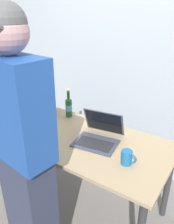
{
  "coord_description": "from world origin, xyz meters",
  "views": [
    {
      "loc": [
        0.9,
        -1.31,
        1.71
      ],
      "look_at": [
        0.01,
        0.0,
        0.99
      ],
      "focal_mm": 36.18,
      "sensor_mm": 36.0,
      "label": 1
    }
  ],
  "objects_px": {
    "laptop": "(99,135)",
    "beer_bottle_brown": "(69,106)",
    "beer_bottle_green": "(51,105)",
    "person_figure": "(24,157)",
    "coffee_mug": "(127,157)",
    "beer_bottle_dark": "(52,103)"
  },
  "relations": [
    {
      "from": "beer_bottle_green",
      "to": "person_figure",
      "type": "relative_size",
      "value": 0.17
    },
    {
      "from": "beer_bottle_green",
      "to": "coffee_mug",
      "type": "relative_size",
      "value": 2.71
    },
    {
      "from": "laptop",
      "to": "coffee_mug",
      "type": "xyz_separation_m",
      "value": [
        0.32,
        -0.16,
        0.0
      ]
    },
    {
      "from": "laptop",
      "to": "beer_bottle_brown",
      "type": "height_order",
      "value": "beer_bottle_brown"
    },
    {
      "from": "beer_bottle_brown",
      "to": "beer_bottle_dark",
      "type": "distance_m",
      "value": 0.21
    },
    {
      "from": "laptop",
      "to": "coffee_mug",
      "type": "bearing_deg",
      "value": -26.19
    },
    {
      "from": "beer_bottle_brown",
      "to": "beer_bottle_dark",
      "type": "xyz_separation_m",
      "value": [
        -0.21,
        -0.01,
        -0.0
      ]
    },
    {
      "from": "beer_bottle_green",
      "to": "person_figure",
      "type": "distance_m",
      "value": 0.96
    },
    {
      "from": "coffee_mug",
      "to": "beer_bottle_green",
      "type": "bearing_deg",
      "value": 162.65
    },
    {
      "from": "beer_bottle_dark",
      "to": "laptop",
      "type": "bearing_deg",
      "value": -17.11
    },
    {
      "from": "beer_bottle_brown",
      "to": "beer_bottle_dark",
      "type": "relative_size",
      "value": 1.02
    },
    {
      "from": "beer_bottle_green",
      "to": "person_figure",
      "type": "height_order",
      "value": "person_figure"
    },
    {
      "from": "beer_bottle_brown",
      "to": "coffee_mug",
      "type": "height_order",
      "value": "beer_bottle_brown"
    },
    {
      "from": "laptop",
      "to": "beer_bottle_green",
      "type": "bearing_deg",
      "value": 167.39
    },
    {
      "from": "beer_bottle_green",
      "to": "beer_bottle_dark",
      "type": "distance_m",
      "value": 0.08
    },
    {
      "from": "beer_bottle_brown",
      "to": "beer_bottle_dark",
      "type": "bearing_deg",
      "value": -178.01
    },
    {
      "from": "beer_bottle_brown",
      "to": "person_figure",
      "type": "distance_m",
      "value": 0.94
    },
    {
      "from": "beer_bottle_brown",
      "to": "coffee_mug",
      "type": "relative_size",
      "value": 2.56
    },
    {
      "from": "person_figure",
      "to": "coffee_mug",
      "type": "distance_m",
      "value": 0.68
    },
    {
      "from": "laptop",
      "to": "beer_bottle_dark",
      "type": "distance_m",
      "value": 0.72
    },
    {
      "from": "laptop",
      "to": "beer_bottle_green",
      "type": "xyz_separation_m",
      "value": [
        -0.65,
        0.14,
        0.06
      ]
    },
    {
      "from": "beer_bottle_dark",
      "to": "person_figure",
      "type": "xyz_separation_m",
      "value": [
        0.56,
        -0.86,
        0.07
      ]
    }
  ]
}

